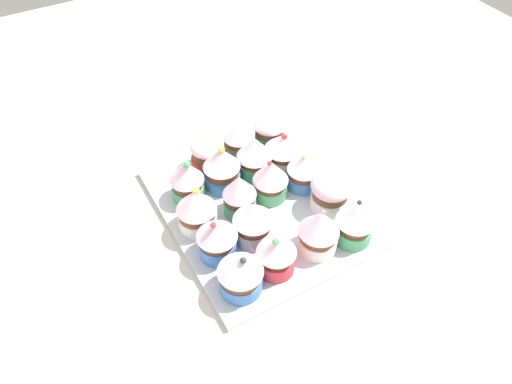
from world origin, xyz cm
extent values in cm
cube|color=beige|center=(0.00, 0.00, -1.50)|extent=(180.00, 180.00, 3.00)
cube|color=silver|center=(0.00, 0.00, 0.60)|extent=(34.67, 28.39, 1.20)
cylinder|color=#4C9E6B|center=(-13.24, -9.44, 2.55)|extent=(5.72, 5.72, 2.71)
cylinder|color=brown|center=(-13.24, -9.44, 4.59)|extent=(5.12, 5.12, 1.35)
cone|color=silver|center=(-13.24, -9.44, 7.00)|extent=(5.92, 5.92, 3.47)
sphere|color=#333338|center=(-12.78, -9.93, 8.61)|extent=(0.77, 0.77, 0.77)
cylinder|color=white|center=(-6.06, -10.17, 2.42)|extent=(6.18, 6.18, 2.44)
cylinder|color=brown|center=(-6.06, -10.17, 4.23)|extent=(5.67, 5.67, 1.17)
ellipsoid|color=silver|center=(-6.06, -10.17, 6.01)|extent=(6.59, 6.59, 3.99)
cylinder|color=#477AC6|center=(-0.03, -9.09, 2.43)|extent=(5.48, 5.48, 2.47)
cylinder|color=brown|center=(-0.03, -9.09, 4.28)|extent=(5.04, 5.04, 1.22)
cone|color=silver|center=(-0.03, -9.09, 6.38)|extent=(5.60, 5.60, 2.99)
sphere|color=#EAD64C|center=(0.17, -8.86, 7.77)|extent=(0.70, 0.70, 0.70)
cylinder|color=white|center=(5.98, -8.75, 2.36)|extent=(5.89, 5.89, 2.31)
cylinder|color=brown|center=(5.98, -8.75, 4.18)|extent=(5.56, 5.56, 1.33)
cone|color=silver|center=(5.98, -8.75, 6.41)|extent=(6.44, 6.44, 3.13)
sphere|color=red|center=(5.78, -8.77, 7.82)|extent=(1.02, 1.02, 1.02)
cylinder|color=#4C9E6B|center=(12.20, -9.76, 2.36)|extent=(5.34, 5.34, 2.32)
cylinder|color=brown|center=(12.20, -9.76, 4.04)|extent=(5.09, 5.09, 1.04)
ellipsoid|color=silver|center=(12.20, -9.76, 5.49)|extent=(5.82, 5.82, 3.09)
cylinder|color=white|center=(-12.09, -3.66, 2.51)|extent=(5.98, 5.98, 2.63)
cylinder|color=brown|center=(-12.09, -3.66, 4.49)|extent=(5.53, 5.53, 1.32)
cone|color=silver|center=(-12.09, -3.66, 7.14)|extent=(6.11, 6.11, 4.00)
sphere|color=pink|center=(-11.94, -4.07, 9.05)|extent=(0.61, 0.61, 0.61)
cylinder|color=#4C9E6B|center=(0.56, -3.01, 2.52)|extent=(5.45, 5.45, 2.64)
cylinder|color=brown|center=(0.56, -3.01, 4.39)|extent=(5.17, 5.17, 1.09)
cone|color=silver|center=(0.56, -3.01, 6.90)|extent=(5.82, 5.82, 3.93)
sphere|color=red|center=(0.60, -2.72, 8.75)|extent=(0.75, 0.75, 0.75)
cylinder|color=#4C9E6B|center=(6.67, -3.47, 2.48)|extent=(5.77, 5.77, 2.57)
cylinder|color=brown|center=(6.67, -3.47, 4.41)|extent=(5.08, 5.08, 1.29)
cone|color=silver|center=(6.67, -3.47, 7.02)|extent=(6.10, 6.10, 3.92)
cylinder|color=#4C9E6B|center=(12.80, -3.77, 2.33)|extent=(5.43, 5.43, 2.26)
cylinder|color=brown|center=(12.80, -3.77, 4.02)|extent=(5.17, 5.17, 1.12)
cone|color=silver|center=(12.80, -3.77, 6.03)|extent=(5.58, 5.58, 2.89)
cylinder|color=#D1333D|center=(-12.24, 3.68, 2.59)|extent=(5.53, 5.53, 2.78)
cylinder|color=brown|center=(-12.24, 3.68, 4.58)|extent=(4.88, 4.88, 1.20)
cone|color=silver|center=(-12.24, 3.68, 6.84)|extent=(5.76, 5.76, 3.32)
sphere|color=#4CB266|center=(-12.65, 4.12, 8.35)|extent=(0.96, 0.96, 0.96)
cylinder|color=white|center=(-5.71, 3.76, 2.55)|extent=(5.76, 5.76, 2.70)
cylinder|color=brown|center=(-5.71, 3.76, 4.67)|extent=(5.47, 5.47, 1.55)
cone|color=silver|center=(-5.71, 3.76, 7.09)|extent=(6.15, 6.15, 3.29)
cylinder|color=#4C9E6B|center=(0.31, 2.97, 2.50)|extent=(5.21, 5.21, 2.60)
cylinder|color=brown|center=(0.31, 2.97, 4.53)|extent=(4.80, 4.80, 1.47)
cone|color=silver|center=(0.31, 2.97, 7.14)|extent=(5.36, 5.36, 3.75)
cylinder|color=#477AC6|center=(6.82, 2.63, 2.50)|extent=(6.15, 6.15, 2.60)
cylinder|color=brown|center=(6.82, 2.63, 4.59)|extent=(5.55, 5.55, 1.59)
cone|color=silver|center=(6.82, 2.63, 7.31)|extent=(6.18, 6.18, 3.83)
sphere|color=#EAD64C|center=(6.80, 2.50, 9.05)|extent=(1.19, 1.19, 1.19)
cylinder|color=#D1333D|center=(11.93, 2.85, 2.31)|extent=(5.84, 5.84, 2.22)
cylinder|color=brown|center=(11.93, 2.85, 4.21)|extent=(5.21, 5.21, 1.57)
ellipsoid|color=silver|center=(11.93, 2.85, 6.01)|extent=(5.86, 5.86, 3.39)
sphere|color=#EAD64C|center=(11.66, 2.63, 7.61)|extent=(0.64, 0.64, 0.64)
cylinder|color=#477AC6|center=(-12.63, 9.63, 2.49)|extent=(6.08, 6.08, 2.59)
cylinder|color=brown|center=(-12.63, 9.63, 4.54)|extent=(5.73, 5.73, 1.50)
cone|color=silver|center=(-12.63, 9.63, 6.89)|extent=(6.46, 6.46, 3.20)
sphere|color=#333338|center=(-13.17, 9.39, 8.35)|extent=(0.92, 0.92, 0.92)
cylinder|color=#477AC6|center=(-5.70, 9.73, 2.58)|extent=(5.59, 5.59, 2.76)
cylinder|color=brown|center=(-5.70, 9.73, 4.65)|extent=(5.22, 5.22, 1.37)
cone|color=silver|center=(-5.70, 9.73, 7.02)|extent=(6.08, 6.08, 3.36)
sphere|color=red|center=(-6.06, 10.26, 8.57)|extent=(0.85, 0.85, 0.85)
cylinder|color=white|center=(0.59, 10.06, 2.48)|extent=(6.09, 6.09, 2.57)
cylinder|color=brown|center=(0.59, 10.06, 4.50)|extent=(5.59, 5.59, 1.47)
cone|color=silver|center=(0.59, 10.06, 7.13)|extent=(6.20, 6.20, 3.79)
sphere|color=#EAD64C|center=(0.80, 9.72, 8.85)|extent=(1.15, 1.15, 1.15)
cylinder|color=#4C9E6B|center=(6.97, 8.81, 2.46)|extent=(5.26, 5.26, 2.51)
cylinder|color=brown|center=(6.97, 8.81, 4.50)|extent=(4.65, 4.65, 1.57)
cone|color=silver|center=(6.97, 8.81, 7.19)|extent=(5.57, 5.57, 3.82)
sphere|color=#4CB266|center=(6.47, 8.62, 8.94)|extent=(1.09, 1.09, 1.09)
camera|label=1|loc=(-45.79, 26.03, 60.54)|focal=33.96mm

